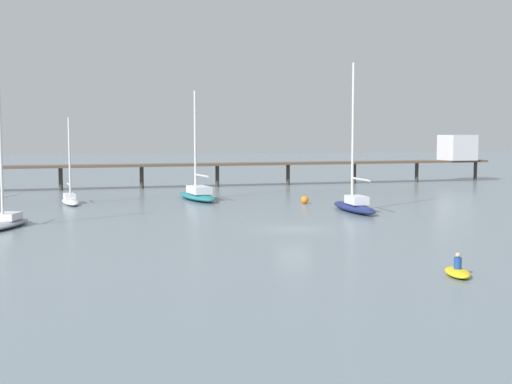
{
  "coord_description": "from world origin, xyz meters",
  "views": [
    {
      "loc": [
        -11.89,
        -46.03,
        6.75
      ],
      "look_at": [
        0.0,
        14.09,
        1.5
      ],
      "focal_mm": 46.72,
      "sensor_mm": 36.0,
      "label": 1
    }
  ],
  "objects_px": {
    "sailboat_gray": "(6,219)",
    "sailboat_white": "(70,198)",
    "sailboat_navy": "(354,203)",
    "dinghy_yellow": "(457,272)",
    "sailboat_teal": "(197,193)",
    "pier": "(328,157)",
    "mooring_buoy_inner": "(305,200)"
  },
  "relations": [
    {
      "from": "sailboat_teal",
      "to": "sailboat_navy",
      "type": "bearing_deg",
      "value": -47.02
    },
    {
      "from": "sailboat_teal",
      "to": "mooring_buoy_inner",
      "type": "height_order",
      "value": "sailboat_teal"
    },
    {
      "from": "pier",
      "to": "dinghy_yellow",
      "type": "relative_size",
      "value": 30.77
    },
    {
      "from": "sailboat_gray",
      "to": "dinghy_yellow",
      "type": "bearing_deg",
      "value": -42.29
    },
    {
      "from": "dinghy_yellow",
      "to": "mooring_buoy_inner",
      "type": "distance_m",
      "value": 34.18
    },
    {
      "from": "sailboat_navy",
      "to": "dinghy_yellow",
      "type": "xyz_separation_m",
      "value": [
        -4.23,
        -26.6,
        -0.54
      ]
    },
    {
      "from": "mooring_buoy_inner",
      "to": "sailboat_navy",
      "type": "bearing_deg",
      "value": -71.98
    },
    {
      "from": "sailboat_white",
      "to": "pier",
      "type": "bearing_deg",
      "value": 32.19
    },
    {
      "from": "sailboat_gray",
      "to": "dinghy_yellow",
      "type": "relative_size",
      "value": 3.9
    },
    {
      "from": "sailboat_navy",
      "to": "sailboat_white",
      "type": "bearing_deg",
      "value": 155.16
    },
    {
      "from": "sailboat_white",
      "to": "dinghy_yellow",
      "type": "height_order",
      "value": "sailboat_white"
    },
    {
      "from": "pier",
      "to": "sailboat_white",
      "type": "height_order",
      "value": "sailboat_white"
    },
    {
      "from": "sailboat_white",
      "to": "sailboat_teal",
      "type": "xyz_separation_m",
      "value": [
        12.72,
        1.7,
        0.1
      ]
    },
    {
      "from": "pier",
      "to": "sailboat_teal",
      "type": "xyz_separation_m",
      "value": [
        -20.1,
        -18.96,
        -3.06
      ]
    },
    {
      "from": "sailboat_teal",
      "to": "mooring_buoy_inner",
      "type": "relative_size",
      "value": 14.69
    },
    {
      "from": "sailboat_teal",
      "to": "dinghy_yellow",
      "type": "xyz_separation_m",
      "value": [
        8.21,
        -39.95,
        -0.46
      ]
    },
    {
      "from": "sailboat_navy",
      "to": "sailboat_white",
      "type": "distance_m",
      "value": 27.72
    },
    {
      "from": "dinghy_yellow",
      "to": "pier",
      "type": "bearing_deg",
      "value": 78.59
    },
    {
      "from": "sailboat_navy",
      "to": "sailboat_gray",
      "type": "distance_m",
      "value": 28.84
    },
    {
      "from": "pier",
      "to": "sailboat_white",
      "type": "bearing_deg",
      "value": -147.81
    },
    {
      "from": "sailboat_navy",
      "to": "dinghy_yellow",
      "type": "bearing_deg",
      "value": -99.04
    },
    {
      "from": "dinghy_yellow",
      "to": "sailboat_teal",
      "type": "bearing_deg",
      "value": 101.61
    },
    {
      "from": "sailboat_gray",
      "to": "mooring_buoy_inner",
      "type": "xyz_separation_m",
      "value": [
        26.03,
        12.07,
        -0.19
      ]
    },
    {
      "from": "sailboat_gray",
      "to": "sailboat_white",
      "type": "bearing_deg",
      "value": 78.4
    },
    {
      "from": "sailboat_white",
      "to": "dinghy_yellow",
      "type": "xyz_separation_m",
      "value": [
        20.93,
        -38.25,
        -0.36
      ]
    },
    {
      "from": "sailboat_teal",
      "to": "mooring_buoy_inner",
      "type": "xyz_separation_m",
      "value": [
        9.99,
        -5.82,
        -0.29
      ]
    },
    {
      "from": "sailboat_gray",
      "to": "sailboat_teal",
      "type": "bearing_deg",
      "value": 48.12
    },
    {
      "from": "sailboat_navy",
      "to": "sailboat_white",
      "type": "xyz_separation_m",
      "value": [
        -25.16,
        11.65,
        -0.18
      ]
    },
    {
      "from": "sailboat_navy",
      "to": "sailboat_white",
      "type": "height_order",
      "value": "sailboat_navy"
    },
    {
      "from": "sailboat_navy",
      "to": "sailboat_gray",
      "type": "height_order",
      "value": "sailboat_navy"
    },
    {
      "from": "sailboat_navy",
      "to": "sailboat_teal",
      "type": "bearing_deg",
      "value": 132.98
    },
    {
      "from": "sailboat_white",
      "to": "sailboat_gray",
      "type": "xyz_separation_m",
      "value": [
        -3.32,
        -16.19,
        0.0
      ]
    }
  ]
}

